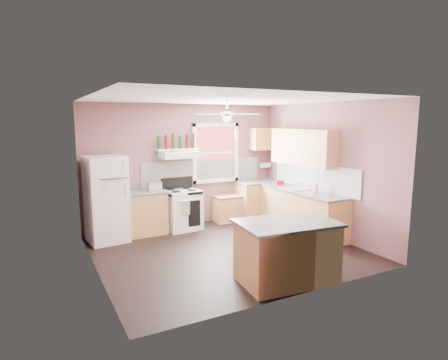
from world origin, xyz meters
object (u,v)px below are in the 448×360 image
toaster (154,186)px  stove (182,210)px  cart (227,209)px  refrigerator (106,199)px  island (287,253)px

toaster → stove: size_ratio=0.33×
toaster → cart: bearing=0.1°
toaster → stove: bearing=-5.0°
refrigerator → toaster: 1.02m
refrigerator → cart: 2.81m
toaster → stove: toaster is taller
refrigerator → stove: (1.59, 0.09, -0.41)m
cart → toaster: bearing=-176.8°
refrigerator → toaster: size_ratio=5.98×
stove → toaster: bearing=172.2°
toaster → island: (0.96, -3.25, -0.56)m
island → cart: bearing=82.4°
stove → island: 3.24m
cart → island: bearing=-102.3°
cart → island: island is taller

